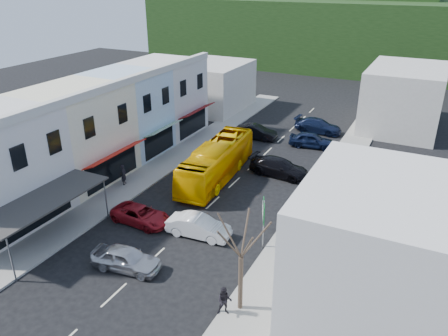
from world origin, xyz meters
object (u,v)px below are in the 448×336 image
Objects in this scene: car_red at (141,214)px; street_tree at (241,257)px; traffic_signal at (361,103)px; car_silver at (126,259)px; car_white at (199,227)px; pedestrian_right at (224,301)px; pedestrian_left at (124,175)px; direction_sign at (263,225)px; bus at (217,162)px.

street_tree is at bearing -113.16° from car_red.
street_tree is at bearing 104.56° from traffic_signal.
car_red is (-2.44, 4.80, 0.00)m from car_silver.
pedestrian_right is at bearing -145.46° from car_white.
pedestrian_left is at bearing 31.12° from car_silver.
traffic_signal is at bearing -19.68° from car_silver.
direction_sign reaches higher than car_white.
bus is at bearing 109.33° from direction_sign.
car_silver is 0.64× the size of street_tree.
pedestrian_right is (9.57, -5.74, 0.30)m from car_red.
pedestrian_right is at bearing -146.15° from pedestrian_left.
street_tree is at bearing -143.05° from pedestrian_left.
pedestrian_left is at bearing 121.05° from pedestrian_right.
car_red is at bearing -103.95° from bus.
car_red is at bearing 162.35° from direction_sign.
direction_sign is (9.07, 0.89, 1.08)m from car_red.
traffic_signal is (7.43, 34.68, 1.91)m from car_silver.
car_white is 0.84× the size of traffic_signal.
car_silver is 1.00× the size of car_white.
pedestrian_left is (-4.85, 4.29, 0.30)m from car_red.
direction_sign is at bearing -52.05° from bus.
street_tree is (14.97, -9.25, 2.41)m from pedestrian_left.
street_tree is (10.12, -4.96, 2.71)m from car_red.
pedestrian_right is at bearing -117.99° from car_red.
pedestrian_left is (-6.35, -4.84, -0.55)m from bus.
car_white is at bearing -30.27° from car_silver.
car_silver is at bearing 178.79° from street_tree.
pedestrian_right is at bearing -108.93° from direction_sign.
car_silver is 11.65m from pedestrian_left.
traffic_signal is at bearing 90.41° from street_tree.
car_silver is 2.59× the size of pedestrian_right.
pedestrian_left is 0.25× the size of street_tree.
street_tree is (7.68, -0.16, 2.71)m from car_silver.
pedestrian_left is (-9.44, 3.94, 0.30)m from car_white.
car_red is 9.18m from direction_sign.
bus is 2.52× the size of car_red.
street_tree reaches higher than traffic_signal.
street_tree is (5.53, -5.31, 2.71)m from car_white.
bus is 16.92m from pedestrian_right.
direction_sign is at bearing 102.56° from traffic_signal.
bus is at bearing 14.65° from car_white.
direction_sign is 0.52× the size of street_tree.
pedestrian_left is at bearing 143.02° from direction_sign.
bus is 11.19m from direction_sign.
traffic_signal reaches higher than pedestrian_left.
traffic_signal reaches higher than pedestrian_right.
street_tree reaches higher than car_red.
pedestrian_right is at bearing -105.07° from car_silver.
direction_sign is at bearing -56.96° from car_silver.
bus is 1.70× the size of street_tree.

